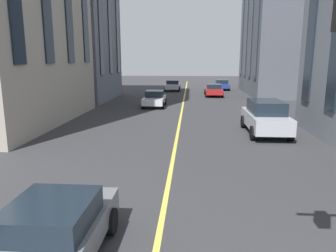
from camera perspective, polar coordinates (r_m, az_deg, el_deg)
The scene contains 9 objects.
lane_centre_line at distance 20.63m, azimuth 2.03°, elevation 0.31°, with size 80.00×0.16×0.01m.
car_blue_near at distance 44.74m, azimuth 9.52°, elevation 7.31°, with size 4.40×1.95×1.37m.
car_silver_far at distance 18.66m, azimuth 17.00°, elevation 1.57°, with size 4.70×2.14×1.88m.
car_red_parked_b at distance 36.81m, azimuth 8.12°, elevation 6.40°, with size 4.40×1.95×1.37m.
car_white_trailing at distance 42.81m, azimuth 0.83°, elevation 7.27°, with size 4.40×1.95×1.37m.
car_white_mid at distance 28.35m, azimuth -2.42°, elevation 4.90°, with size 3.90×1.89×1.40m.
car_grey_parked_a at distance 7.05m, azimuth -20.42°, elevation -18.11°, with size 4.40×1.95×1.37m.
building_right_near at distance 41.68m, azimuth 21.71°, elevation 15.48°, with size 13.39×10.66×14.69m.
building_left_far at distance 35.84m, azimuth -19.60°, elevation 19.87°, with size 10.14×11.04×19.05m.
Camera 1 is at (-0.20, -0.71, 4.14)m, focal length 34.17 mm.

